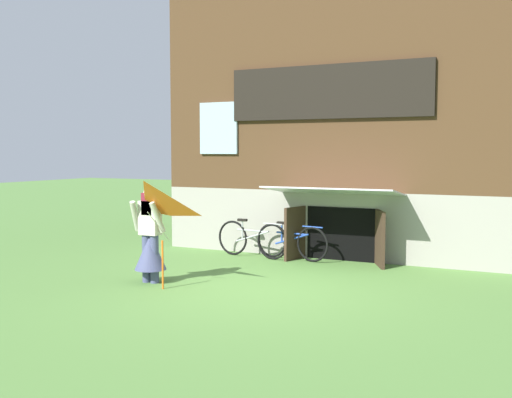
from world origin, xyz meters
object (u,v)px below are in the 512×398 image
object	(u,v)px
bicycle_blue	(292,241)
bicycle_silver	(252,239)
kite	(144,208)
person	(150,243)

from	to	relation	value
bicycle_blue	bicycle_silver	bearing A→B (deg)	-164.48
bicycle_blue	kite	bearing A→B (deg)	-96.94
kite	bicycle_blue	xyz separation A→B (m)	(0.97, 3.52, -0.92)
kite	person	bearing A→B (deg)	118.06
bicycle_blue	bicycle_silver	distance (m)	0.83
kite	bicycle_silver	world-z (taller)	kite
kite	bicycle_blue	bearing A→B (deg)	74.61
kite	bicycle_silver	xyz separation A→B (m)	(0.14, 3.42, -0.91)
bicycle_blue	bicycle_silver	xyz separation A→B (m)	(-0.83, -0.10, 0.01)
person	bicycle_blue	size ratio (longest dim) A/B	0.96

